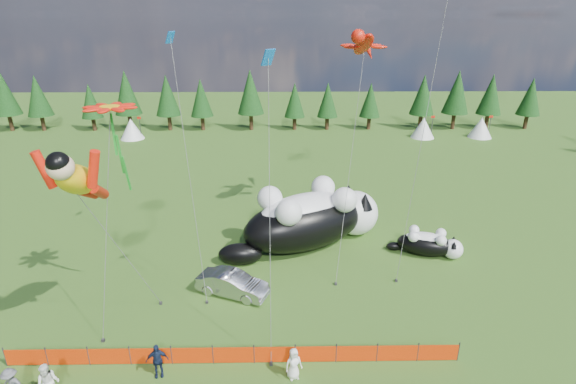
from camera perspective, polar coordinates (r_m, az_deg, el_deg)
The scene contains 15 objects.
ground at distance 25.96m, azimuth -6.22°, elevation -16.31°, with size 160.00×160.00×0.00m, color #133309.
safety_fence at distance 23.34m, azimuth -6.93°, elevation -19.85°, with size 22.06×0.06×1.10m.
tree_line at distance 66.50m, azimuth -3.03°, elevation 11.27°, with size 90.00×4.00×8.00m, color black, non-canonical shape.
festival_tents at distance 62.70m, azimuth 7.07°, elevation 8.07°, with size 50.00×3.20×2.80m, color white, non-canonical shape.
cat_large at distance 32.60m, azimuth 3.07°, elevation -3.26°, with size 11.90×8.48×4.64m.
cat_small at distance 33.30m, azimuth 17.47°, elevation -6.24°, with size 5.12×2.95×1.90m.
car at distance 27.90m, azimuth -7.07°, elevation -11.51°, with size 1.54×4.42×1.46m, color #A9A8AD.
spectator_b at distance 23.64m, azimuth -28.14°, elevation -20.62°, with size 0.94×0.56×1.94m, color white.
spectator_c at distance 23.15m, azimuth -16.28°, elevation -19.85°, with size 1.04×0.53×1.77m, color #141E38.
spectator_e at distance 22.29m, azimuth 0.72°, elevation -20.97°, with size 0.79×0.52×1.62m, color white.
superhero_kite at distance 21.85m, azimuth -25.20°, elevation 1.43°, with size 4.37×5.97×11.48m.
gecko_kite at distance 34.29m, azimuth 9.55°, elevation 17.96°, with size 4.30×12.88×16.94m.
flower_kite at distance 23.82m, azimuth -21.65°, elevation 9.55°, with size 3.40×4.61×11.93m.
diamond_kite_a at distance 28.49m, azimuth -14.50°, elevation 16.96°, with size 2.43×6.25×15.85m.
diamond_kite_c at distance 20.76m, azimuth -2.51°, elevation 15.06°, with size 0.91×4.05×14.98m.
Camera 1 is at (2.36, -20.38, 15.89)m, focal length 28.00 mm.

